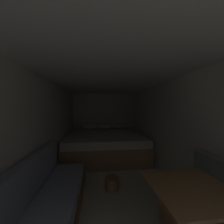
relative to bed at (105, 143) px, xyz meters
name	(u,v)px	position (x,y,z in m)	size (l,w,h in m)	color
ground_plane	(110,186)	(0.00, -1.55, -0.34)	(7.08, 7.08, 0.00)	beige
wall_back	(104,119)	(0.00, 1.02, 0.64)	(2.37, 0.05, 1.96)	silver
wall_left	(42,134)	(-1.16, -1.55, 0.64)	(0.05, 5.08, 1.96)	silver
wall_right	(171,131)	(1.16, -1.55, 0.64)	(0.05, 5.08, 1.96)	silver
ceiling_slab	(110,76)	(0.00, -1.55, 1.64)	(2.37, 5.08, 0.05)	white
bed	(105,143)	(0.00, 0.00, 0.00)	(2.15, 1.94, 0.85)	tan
sofa_left	(38,221)	(-0.84, -2.45, -0.09)	(0.65, 2.26, 0.81)	olive
dinette_table	(192,199)	(0.59, -2.81, 0.30)	(0.67, 0.62, 0.75)	#9E7247
wicker_basket	(112,183)	(0.02, -1.62, -0.24)	(0.24, 0.24, 0.20)	olive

